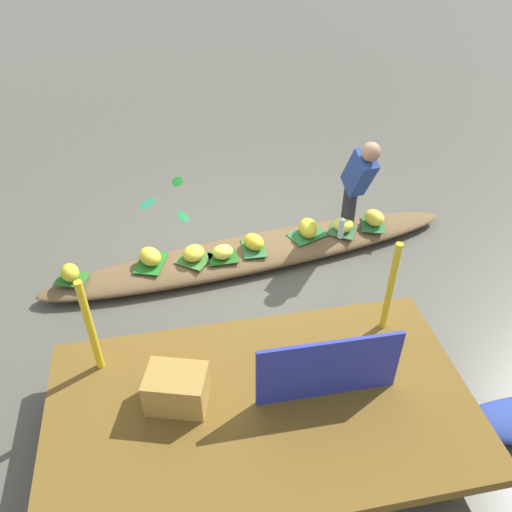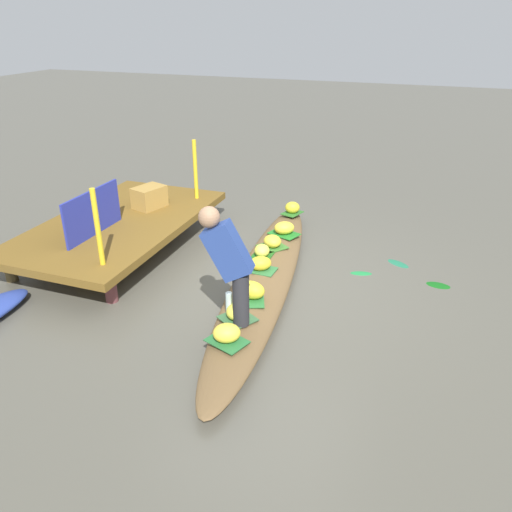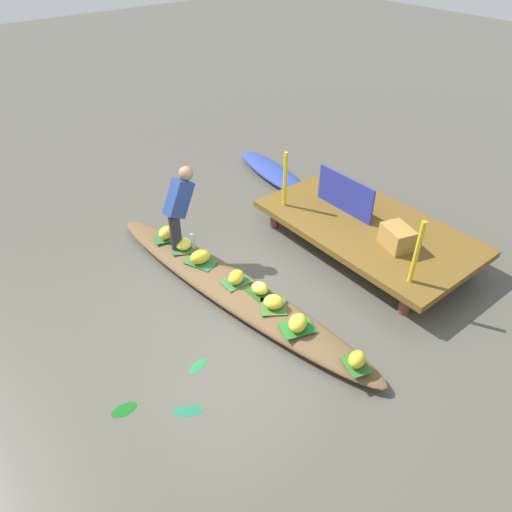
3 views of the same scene
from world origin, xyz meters
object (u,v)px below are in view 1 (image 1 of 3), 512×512
Objects in this scene: banana_bunch_0 at (374,218)px; produce_crate at (177,389)px; banana_bunch_4 at (70,273)px; water_bottle at (341,229)px; vendor_boat at (256,252)px; market_banner at (329,369)px; banana_bunch_6 at (308,228)px; banana_bunch_1 at (194,253)px; vendor_person at (358,180)px; banana_bunch_5 at (254,242)px; banana_bunch_7 at (150,256)px; banana_bunch_3 at (343,225)px; banana_bunch_2 at (223,252)px.

produce_crate reaches higher than banana_bunch_0.
water_bottle is (-2.95, -0.20, 0.02)m from banana_bunch_4.
market_banner is at bearing 85.08° from vendor_boat.
banana_bunch_6 is at bearing 179.01° from vendor_boat.
vendor_person is at bearing -174.62° from banana_bunch_1.
banana_bunch_5 is 1.01m from water_bottle.
banana_bunch_4 is at bearing 8.51° from banana_bunch_7.
banana_bunch_5 is at bearing -177.21° from banana_bunch_7.
banana_bunch_3 is 0.20× the size of vendor_person.
banana_bunch_4 is (1.27, 0.10, 0.01)m from banana_bunch_1.
market_banner is (1.33, 2.38, 0.40)m from banana_bunch_0.
vendor_person reaches higher than banana_bunch_6.
banana_bunch_1 is 2.01m from produce_crate.
banana_bunch_7 is (0.77, -0.05, 0.01)m from banana_bunch_2.
banana_bunch_5 is at bearing -174.81° from banana_bunch_4.
banana_bunch_4 is (1.58, 0.07, 0.01)m from banana_bunch_2.
banana_bunch_2 is 0.96× the size of water_bottle.
banana_bunch_7 is 2.15m from water_bottle.
banana_bunch_4 reaches higher than banana_bunch_7.
water_bottle reaches higher than banana_bunch_6.
vendor_person is at bearing -153.75° from water_bottle.
market_banner is at bearing 111.26° from banana_bunch_1.
banana_bunch_7 reaches higher than banana_bunch_2.
banana_bunch_7 reaches higher than banana_bunch_1.
water_bottle is 2.87m from produce_crate.
water_bottle is (-0.98, 0.03, 0.22)m from vendor_boat.
banana_bunch_6 is 1.80m from banana_bunch_7.
vendor_boat is 20.15× the size of water_bottle.
banana_bunch_6 reaches higher than banana_bunch_7.
banana_bunch_1 is at bearing 8.76° from banana_bunch_6.
banana_bunch_6 is (-1.01, -0.24, 0.02)m from banana_bunch_2.
water_bottle is (0.47, 0.17, 0.02)m from banana_bunch_0.
banana_bunch_5 is 0.93× the size of banana_bunch_7.
banana_bunch_6 is at bearing 1.77° from banana_bunch_3.
banana_bunch_5 is at bearing 50.21° from vendor_boat.
produce_crate reaches higher than banana_bunch_3.
banana_bunch_3 is 3.01m from produce_crate.
vendor_person is at bearing 174.33° from vendor_boat.
vendor_person is at bearing -175.14° from banana_bunch_5.
banana_bunch_7 reaches higher than vendor_boat.
banana_bunch_1 is 1.94m from vendor_person.
banana_bunch_6 is 0.68× the size of produce_crate.
banana_bunch_6 is 1.27× the size of water_bottle.
banana_bunch_7 is (1.79, 0.19, -0.01)m from banana_bunch_6.
market_banner is (-0.82, 2.11, 0.41)m from banana_bunch_1.
banana_bunch_3 is 0.61m from vendor_person.
market_banner is (-2.09, 2.01, 0.40)m from banana_bunch_4.
banana_bunch_5 reaches higher than vendor_boat.
banana_bunch_7 is at bearing 5.93° from banana_bunch_6.
banana_bunch_1 is 0.67m from banana_bunch_5.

